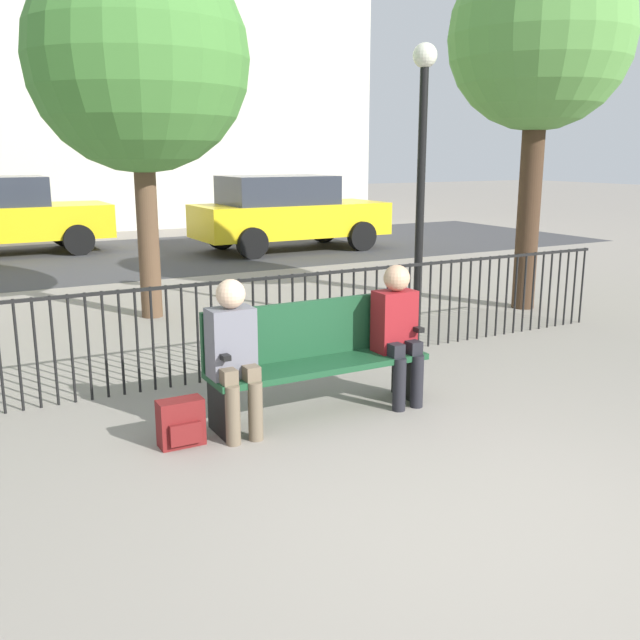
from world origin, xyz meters
The scene contains 12 objects.
ground_plane centered at (0.00, 0.00, 0.00)m, with size 80.00×80.00×0.00m, color gray.
park_bench centered at (0.00, 2.15, 0.50)m, with size 1.85×0.45×0.92m.
seated_person_0 centered at (-0.76, 2.02, 0.68)m, with size 0.34×0.39×1.20m.
seated_person_1 centered at (0.72, 2.02, 0.67)m, with size 0.34×0.39×1.19m.
backpack centered at (-1.19, 2.01, 0.17)m, with size 0.33×0.20×0.35m.
fence_railing centered at (-0.02, 3.35, 0.56)m, with size 9.01×0.03×0.95m.
tree_0 centered at (4.48, 4.36, 3.50)m, with size 2.36×2.36×4.73m.
tree_2 centered at (-0.19, 6.30, 3.18)m, with size 2.72×2.72×4.56m.
lamp_post centered at (2.50, 4.15, 2.22)m, with size 0.28×0.28×3.31m.
street_surface centered at (0.00, 12.00, 0.00)m, with size 24.00×6.00×0.01m.
parked_car_0 centered at (4.27, 11.31, 0.84)m, with size 4.20×1.94×1.62m.
parked_car_1 centered at (-1.30, 13.59, 0.84)m, with size 4.20×1.94×1.62m.
Camera 1 is at (-2.66, -2.76, 2.09)m, focal length 40.00 mm.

